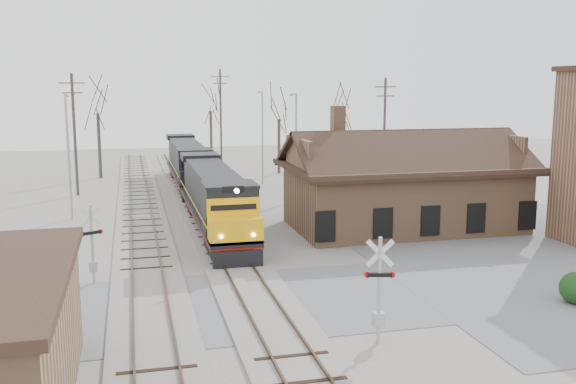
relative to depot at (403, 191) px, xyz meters
name	(u,v)px	position (x,y,z in m)	size (l,w,h in m)	color
ground	(257,302)	(-11.99, -12.00, -2.41)	(140.00, 140.00, 0.00)	gray
road	(257,302)	(-11.99, -12.00, -2.39)	(60.00, 9.00, 0.03)	#5B5B60
parking_lot	(561,252)	(6.01, -8.00, -2.39)	(22.00, 26.00, 0.03)	#5B5B60
track_main	(213,226)	(-11.99, 3.00, -2.34)	(3.40, 90.00, 0.24)	gray
track_siding	(143,230)	(-16.49, 3.00, -2.34)	(3.40, 90.00, 0.24)	gray
depot	(403,191)	(0.00, 0.00, 0.00)	(15.20, 9.31, 7.90)	#91684B
locomotive_lead	(215,198)	(-11.99, 1.73, -0.25)	(2.77, 18.53, 4.11)	black
locomotive_trailing	(188,163)	(-11.99, 20.53, -0.25)	(2.77, 18.53, 3.89)	black
crossbuck_near	(379,294)	(-8.59, -17.36, -0.55)	(1.11, 0.36, 3.93)	#A5A8AD
crossbuck_far	(92,247)	(-18.95, -7.69, -0.61)	(1.02, 0.51, 3.79)	#A5A8AD
hedge_a	(576,288)	(1.15, -15.47, -1.72)	(1.38, 1.38, 1.38)	black
streetlight_a	(68,150)	(-21.16, 7.99, 2.44)	(0.25, 2.04, 8.63)	#A5A8AD
streetlight_b	(296,141)	(-4.21, 11.41, 2.41)	(0.25, 2.04, 8.57)	#A5A8AD
streetlight_c	(262,132)	(-5.08, 20.49, 2.46)	(0.25, 2.04, 8.67)	#A5A8AD
utility_pole_a	(75,132)	(-21.50, 18.05, 2.90)	(2.00, 0.24, 10.16)	#382D23
utility_pole_b	(221,116)	(-6.81, 35.68, 3.30)	(2.00, 0.24, 10.95)	#382D23
utility_pole_c	(384,131)	(4.98, 15.41, 2.73)	(2.00, 0.24, 9.83)	#382D23
tree_b	(97,102)	(-20.01, 28.02, 5.09)	(4.30, 4.30, 10.54)	#382D23
tree_c	(210,102)	(-7.67, 37.99, 4.73)	(4.10, 4.10, 10.03)	#382D23
tree_d	(279,110)	(-1.91, 27.23, 4.21)	(3.80, 3.80, 9.30)	#382D23
tree_e	(342,109)	(5.34, 28.21, 4.22)	(3.80, 3.80, 9.32)	#382D23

